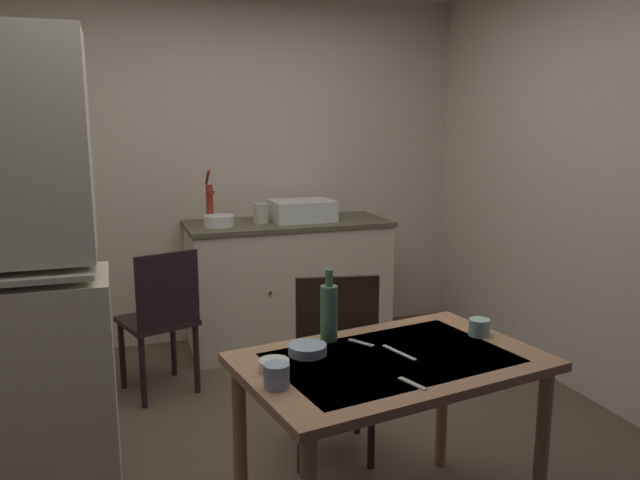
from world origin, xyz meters
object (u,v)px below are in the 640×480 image
mixing_bowl_counter (219,221)px  glass_bottle (329,311)px  chair_by_counter (161,318)px  teacup_cream (479,327)px  serving_bowl_wide (307,350)px  hand_pump (210,201)px  chair_far_side (333,364)px  sink_basin (302,210)px  dining_table (391,382)px

mixing_bowl_counter → glass_bottle: 1.93m
chair_by_counter → glass_bottle: glass_bottle is taller
chair_by_counter → teacup_cream: (1.20, -1.52, 0.30)m
teacup_cream → chair_by_counter: bearing=128.4°
serving_bowl_wide → hand_pump: bearing=91.0°
hand_pump → glass_bottle: size_ratio=1.29×
hand_pump → glass_bottle: bearing=-85.2°
chair_far_side → serving_bowl_wide: (-0.27, -0.45, 0.27)m
sink_basin → glass_bottle: 2.04m
serving_bowl_wide → glass_bottle: glass_bottle is taller
sink_basin → chair_far_side: sink_basin is taller
mixing_bowl_counter → chair_far_side: mixing_bowl_counter is taller
mixing_bowl_counter → chair_by_counter: bearing=-129.5°
sink_basin → mixing_bowl_counter: bearing=-175.4°
mixing_bowl_counter → chair_far_side: (0.27, -1.59, -0.47)m
teacup_cream → glass_bottle: glass_bottle is taller
sink_basin → teacup_cream: bearing=-86.6°
hand_pump → serving_bowl_wide: hand_pump is taller
dining_table → glass_bottle: (-0.16, 0.26, 0.23)m
hand_pump → teacup_cream: (0.79, -2.17, -0.31)m
sink_basin → chair_far_side: bearing=-102.2°
hand_pump → teacup_cream: 2.33m
mixing_bowl_counter → glass_bottle: glass_bottle is taller
hand_pump → serving_bowl_wide: (0.04, -2.14, -0.33)m
chair_by_counter → chair_far_side: bearing=-55.2°
hand_pump → mixing_bowl_counter: bearing=-65.4°
mixing_bowl_counter → glass_bottle: bearing=-86.2°
sink_basin → mixing_bowl_counter: (-0.62, -0.05, -0.04)m
sink_basin → hand_pump: hand_pump is taller
hand_pump → serving_bowl_wide: size_ratio=2.58×
chair_by_counter → serving_bowl_wide: 1.58m
sink_basin → teacup_cream: (0.13, -2.12, -0.22)m
dining_table → glass_bottle: glass_bottle is taller
hand_pump → chair_far_side: bearing=-79.5°
chair_by_counter → teacup_cream: 1.96m
mixing_bowl_counter → chair_far_side: 1.68m
sink_basin → serving_bowl_wide: size_ratio=2.91×
chair_far_side → mixing_bowl_counter: bearing=99.6°
mixing_bowl_counter → teacup_cream: size_ratio=2.41×
mixing_bowl_counter → sink_basin: bearing=4.6°
sink_basin → glass_bottle: sink_basin is taller
chair_far_side → serving_bowl_wide: 0.59m
chair_far_side → teacup_cream: chair_far_side is taller
hand_pump → mixing_bowl_counter: (0.04, -0.10, -0.13)m
chair_far_side → chair_by_counter: 1.26m
chair_far_side → sink_basin: bearing=77.8°
sink_basin → chair_by_counter: bearing=-150.8°
mixing_bowl_counter → teacup_cream: mixing_bowl_counter is taller
dining_table → chair_by_counter: (-0.75, 1.63, -0.16)m
chair_far_side → teacup_cream: size_ratio=10.96×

